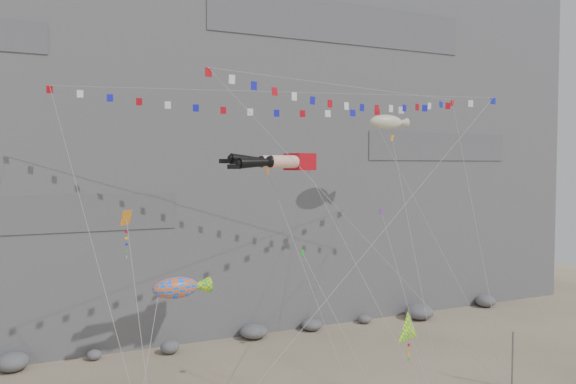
% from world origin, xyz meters
% --- Properties ---
extents(cliff, '(80.00, 28.00, 50.00)m').
position_xyz_m(cliff, '(0.00, 32.00, 25.00)').
color(cliff, slate).
rests_on(cliff, ground).
extents(talus_boulders, '(60.00, 3.00, 1.20)m').
position_xyz_m(talus_boulders, '(0.00, 17.00, 0.60)').
color(talus_boulders, slate).
rests_on(talus_boulders, ground).
extents(anchor_pole_right, '(0.12, 0.12, 4.07)m').
position_xyz_m(anchor_pole_right, '(12.79, -1.45, 2.04)').
color(anchor_pole_right, slate).
rests_on(anchor_pole_right, ground).
extents(legs_kite, '(8.73, 15.64, 21.81)m').
position_xyz_m(legs_kite, '(-2.49, 5.63, 16.20)').
color(legs_kite, '#B40B15').
rests_on(legs_kite, ground).
extents(flag_banner_upper, '(34.81, 18.50, 29.31)m').
position_xyz_m(flag_banner_upper, '(0.31, 9.75, 21.72)').
color(flag_banner_upper, '#B40B15').
rests_on(flag_banner_upper, ground).
extents(flag_banner_lower, '(24.62, 11.46, 24.58)m').
position_xyz_m(flag_banner_lower, '(3.72, 5.49, 21.77)').
color(flag_banner_lower, '#B40B15').
rests_on(flag_banner_lower, ground).
extents(harlequin_kite, '(1.93, 7.55, 14.41)m').
position_xyz_m(harlequin_kite, '(-13.35, 2.82, 12.86)').
color(harlequin_kite, red).
rests_on(harlequin_kite, ground).
extents(fish_windsock, '(6.36, 8.26, 12.06)m').
position_xyz_m(fish_windsock, '(-10.57, 2.46, 8.56)').
color(fish_windsock, '#FF570D').
rests_on(fish_windsock, ground).
extents(delta_kite, '(2.42, 5.75, 7.84)m').
position_xyz_m(delta_kite, '(2.82, -2.66, 5.68)').
color(delta_kite, yellow).
rests_on(delta_kite, ground).
extents(blimp_windsock, '(4.30, 14.54, 24.18)m').
position_xyz_m(blimp_windsock, '(10.90, 11.87, 19.82)').
color(blimp_windsock, beige).
rests_on(blimp_windsock, ground).
extents(small_kite_a, '(1.24, 14.24, 20.64)m').
position_xyz_m(small_kite_a, '(-2.04, 8.12, 15.03)').
color(small_kite_a, orange).
rests_on(small_kite_a, ground).
extents(small_kite_b, '(3.25, 11.27, 16.55)m').
position_xyz_m(small_kite_b, '(6.14, 5.30, 12.10)').
color(small_kite_b, purple).
rests_on(small_kite_b, ground).
extents(small_kite_c, '(2.45, 9.82, 13.75)m').
position_xyz_m(small_kite_c, '(-1.84, 2.63, 9.84)').
color(small_kite_c, green).
rests_on(small_kite_c, ground).
extents(small_kite_d, '(7.24, 16.12, 24.86)m').
position_xyz_m(small_kite_d, '(9.57, 8.83, 17.81)').
color(small_kite_d, '#FDAD15').
rests_on(small_kite_d, ground).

